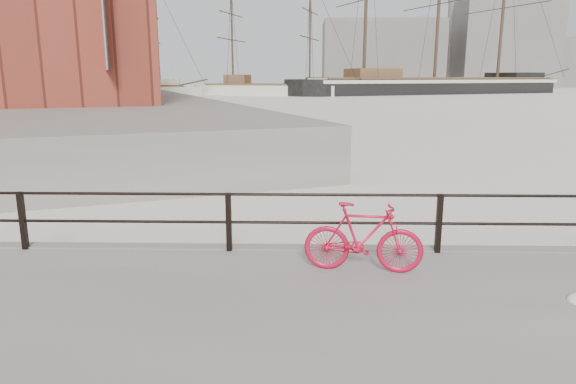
% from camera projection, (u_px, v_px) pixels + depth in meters
% --- Properties ---
extents(ground, '(400.00, 400.00, 0.00)m').
position_uv_depth(ground, '(433.00, 268.00, 8.84)').
color(ground, white).
rests_on(ground, ground).
extents(far_quay, '(78.44, 148.07, 1.80)m').
position_uv_depth(far_quay, '(59.00, 91.00, 79.78)').
color(far_quay, gray).
rests_on(far_quay, ground).
extents(guardrail, '(28.00, 0.10, 1.00)m').
position_uv_depth(guardrail, '(439.00, 224.00, 8.51)').
color(guardrail, black).
rests_on(guardrail, promenade).
extents(bicycle, '(1.79, 0.48, 1.07)m').
position_uv_depth(bicycle, '(363.00, 237.00, 7.66)').
color(bicycle, red).
rests_on(bicycle, promenade).
extents(barque_black, '(69.84, 46.90, 37.28)m').
position_uv_depth(barque_black, '(433.00, 94.00, 96.08)').
color(barque_black, black).
rests_on(barque_black, ground).
extents(schooner_mid, '(32.64, 20.18, 21.71)m').
position_uv_depth(schooner_mid, '(271.00, 95.00, 88.46)').
color(schooner_mid, beige).
rests_on(schooner_mid, ground).
extents(schooner_left, '(28.93, 17.40, 20.27)m').
position_uv_depth(schooner_left, '(122.00, 96.00, 83.77)').
color(schooner_left, silver).
rests_on(schooner_left, ground).
extents(apartment_cream, '(24.16, 21.40, 21.20)m').
position_uv_depth(apartment_cream, '(29.00, 5.00, 67.43)').
color(apartment_cream, beige).
rests_on(apartment_cream, far_quay).
extents(apartment_grey, '(26.02, 22.15, 23.20)m').
position_uv_depth(apartment_grey, '(43.00, 15.00, 87.29)').
color(apartment_grey, '#A0A09B').
rests_on(apartment_grey, far_quay).
extents(apartment_brick, '(27.87, 22.90, 21.20)m').
position_uv_depth(apartment_brick, '(52.00, 32.00, 108.51)').
color(apartment_brick, maroon).
rests_on(apartment_brick, far_quay).
extents(industrial_west, '(32.00, 18.00, 18.00)m').
position_uv_depth(industrial_west, '(381.00, 55.00, 142.89)').
color(industrial_west, gray).
rests_on(industrial_west, ground).
extents(industrial_mid, '(26.00, 20.00, 24.00)m').
position_uv_depth(industrial_mid, '(501.00, 45.00, 146.28)').
color(industrial_mid, gray).
rests_on(industrial_mid, ground).
extents(industrial_east, '(20.00, 16.00, 14.00)m').
position_uv_depth(industrial_east, '(572.00, 63.00, 151.72)').
color(industrial_east, gray).
rests_on(industrial_east, ground).
extents(smokestack, '(2.80, 2.80, 44.00)m').
position_uv_depth(smokestack, '(453.00, 10.00, 149.25)').
color(smokestack, gray).
rests_on(smokestack, ground).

